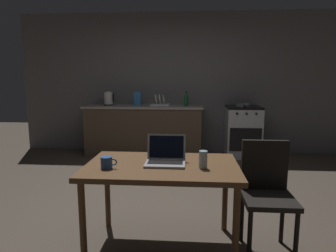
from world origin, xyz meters
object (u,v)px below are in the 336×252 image
(dish_rack, at_px, (160,103))
(laptop, at_px, (166,158))
(cereal_box, at_px, (137,99))
(frying_pan, at_px, (243,105))
(dining_table, at_px, (162,173))
(electric_kettle, at_px, (108,99))
(drinking_glass, at_px, (203,160))
(bottle, at_px, (186,99))
(chair, at_px, (266,188))
(stove_oven, at_px, (243,131))
(coffee_mug, at_px, (107,163))

(dish_rack, bearing_deg, laptop, -83.34)
(laptop, relative_size, cereal_box, 1.27)
(laptop, relative_size, frying_pan, 0.74)
(dining_table, height_order, electric_kettle, electric_kettle)
(frying_pan, height_order, drinking_glass, frying_pan)
(bottle, bearing_deg, laptop, -92.36)
(dining_table, distance_m, chair, 0.86)
(bottle, height_order, drinking_glass, bottle)
(cereal_box, bearing_deg, electric_kettle, -177.87)
(chair, xyz_separation_m, bottle, (-0.70, 2.96, 0.52))
(stove_oven, bearing_deg, coffee_mug, -116.48)
(chair, relative_size, bottle, 3.49)
(coffee_mug, bearing_deg, stove_oven, 63.52)
(dining_table, bearing_deg, electric_kettle, 112.81)
(stove_oven, distance_m, dish_rack, 1.59)
(laptop, distance_m, electric_kettle, 3.32)
(stove_oven, height_order, dining_table, stove_oven)
(stove_oven, relative_size, cereal_box, 3.65)
(frying_pan, bearing_deg, electric_kettle, 179.34)
(laptop, relative_size, electric_kettle, 1.26)
(coffee_mug, height_order, dish_rack, dish_rack)
(chair, xyz_separation_m, laptop, (-0.82, -0.02, 0.24))
(drinking_glass, bearing_deg, frying_pan, 74.99)
(electric_kettle, relative_size, cereal_box, 1.01)
(frying_pan, relative_size, cereal_box, 1.72)
(chair, height_order, bottle, bottle)
(drinking_glass, distance_m, cereal_box, 3.35)
(chair, bearing_deg, frying_pan, 81.16)
(stove_oven, relative_size, bottle, 3.55)
(frying_pan, relative_size, drinking_glass, 3.14)
(dining_table, relative_size, cereal_box, 4.88)
(frying_pan, bearing_deg, dining_table, -110.96)
(frying_pan, xyz_separation_m, drinking_glass, (-0.84, -3.11, -0.15))
(electric_kettle, distance_m, drinking_glass, 3.54)
(bottle, relative_size, drinking_glass, 1.88)
(stove_oven, height_order, bottle, bottle)
(bottle, distance_m, cereal_box, 0.90)
(stove_oven, relative_size, chair, 1.02)
(stove_oven, xyz_separation_m, electric_kettle, (-2.47, 0.00, 0.58))
(stove_oven, distance_m, frying_pan, 0.49)
(chair, bearing_deg, stove_oven, 80.87)
(electric_kettle, distance_m, dish_rack, 0.96)
(coffee_mug, xyz_separation_m, dish_rack, (0.09, 3.20, 0.20))
(drinking_glass, relative_size, dish_rack, 0.40)
(dining_table, distance_m, dish_rack, 3.09)
(bottle, xyz_separation_m, cereal_box, (-0.90, 0.07, 0.00))
(electric_kettle, bearing_deg, drinking_glass, -62.82)
(dining_table, relative_size, drinking_glass, 8.93)
(cereal_box, bearing_deg, laptop, -75.73)
(bottle, distance_m, coffee_mug, 3.21)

